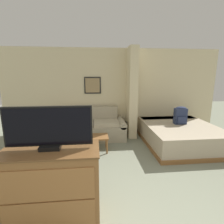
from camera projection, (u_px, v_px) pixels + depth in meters
name	position (u px, v px, depth m)	size (l,w,h in m)	color
wall_back	(113.00, 92.00, 5.41)	(6.57, 0.16, 2.60)	beige
wall_partition_pillar	(132.00, 93.00, 5.10)	(0.24, 0.61, 2.60)	beige
couch	(93.00, 128.00, 5.09)	(1.84, 0.84, 0.90)	tan
coffee_table	(96.00, 138.00, 4.23)	(0.60, 0.44, 0.38)	brown
side_table	(53.00, 124.00, 4.94)	(0.50, 0.50, 0.54)	brown
table_lamp	(52.00, 111.00, 4.86)	(0.38, 0.38, 0.43)	tan
tv_dresser	(53.00, 185.00, 2.19)	(1.16, 0.55, 0.97)	brown
tv	(49.00, 128.00, 2.03)	(1.01, 0.16, 0.52)	black
bed	(179.00, 134.00, 4.68)	(1.81, 2.10, 0.53)	brown
backpack	(180.00, 115.00, 4.66)	(0.32, 0.20, 0.48)	#232D4C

